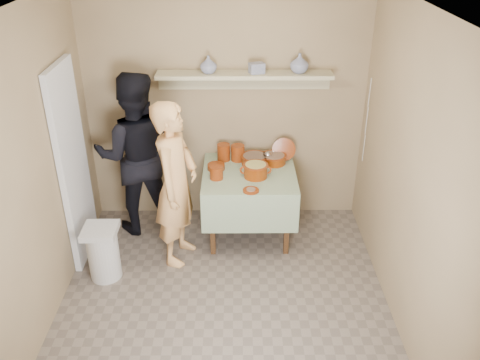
{
  "coord_description": "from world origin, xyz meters",
  "views": [
    {
      "loc": [
        0.12,
        -3.44,
        3.2
      ],
      "look_at": [
        0.15,
        0.75,
        0.95
      ],
      "focal_mm": 38.0,
      "sensor_mm": 36.0,
      "label": 1
    }
  ],
  "objects_px": {
    "person_cook": "(176,184)",
    "trash_bin": "(103,252)",
    "cazuela_rice": "(256,169)",
    "serving_table": "(249,182)",
    "person_helper": "(136,155)"
  },
  "relations": [
    {
      "from": "serving_table",
      "to": "cazuela_rice",
      "type": "height_order",
      "value": "cazuela_rice"
    },
    {
      "from": "person_cook",
      "to": "trash_bin",
      "type": "relative_size",
      "value": 3.01
    },
    {
      "from": "serving_table",
      "to": "person_cook",
      "type": "bearing_deg",
      "value": -149.9
    },
    {
      "from": "person_cook",
      "to": "cazuela_rice",
      "type": "distance_m",
      "value": 0.84
    },
    {
      "from": "person_cook",
      "to": "person_helper",
      "type": "relative_size",
      "value": 0.94
    },
    {
      "from": "person_cook",
      "to": "trash_bin",
      "type": "xyz_separation_m",
      "value": [
        -0.7,
        -0.33,
        -0.56
      ]
    },
    {
      "from": "person_cook",
      "to": "serving_table",
      "type": "bearing_deg",
      "value": -45.24
    },
    {
      "from": "person_helper",
      "to": "person_cook",
      "type": "bearing_deg",
      "value": 123.49
    },
    {
      "from": "cazuela_rice",
      "to": "serving_table",
      "type": "bearing_deg",
      "value": 119.84
    },
    {
      "from": "serving_table",
      "to": "cazuela_rice",
      "type": "distance_m",
      "value": 0.24
    },
    {
      "from": "cazuela_rice",
      "to": "trash_bin",
      "type": "xyz_separation_m",
      "value": [
        -1.48,
        -0.64,
        -0.56
      ]
    },
    {
      "from": "person_cook",
      "to": "cazuela_rice",
      "type": "relative_size",
      "value": 5.11
    },
    {
      "from": "person_helper",
      "to": "trash_bin",
      "type": "height_order",
      "value": "person_helper"
    },
    {
      "from": "serving_table",
      "to": "trash_bin",
      "type": "xyz_separation_m",
      "value": [
        -1.42,
        -0.75,
        -0.36
      ]
    },
    {
      "from": "person_helper",
      "to": "trash_bin",
      "type": "bearing_deg",
      "value": 69.31
    }
  ]
}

